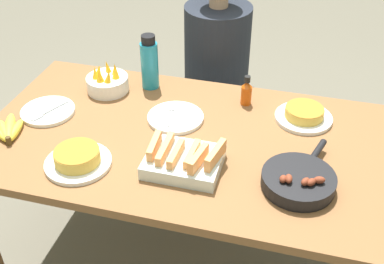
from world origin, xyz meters
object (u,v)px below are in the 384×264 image
(frittata_plate_center, at_px, (304,115))
(frittata_plate_side, at_px, (78,159))
(banana_bunch, at_px, (7,130))
(person_figure, at_px, (216,93))
(melon_tray, at_px, (184,160))
(empty_plate_far_left, at_px, (48,111))
(empty_plate_near_front, at_px, (175,118))
(skillet, at_px, (299,180))
(hot_sauce_bottle, at_px, (246,92))
(fruit_bowl_mango, at_px, (107,82))
(water_bottle, at_px, (149,63))

(frittata_plate_center, bearing_deg, frittata_plate_side, -146.50)
(banana_bunch, xyz_separation_m, person_figure, (0.64, 0.88, -0.25))
(melon_tray, height_order, empty_plate_far_left, melon_tray)
(frittata_plate_side, relative_size, empty_plate_near_front, 1.04)
(frittata_plate_side, bearing_deg, empty_plate_near_front, 55.32)
(skillet, bearing_deg, empty_plate_near_front, 78.59)
(melon_tray, relative_size, hot_sauce_bottle, 2.03)
(banana_bunch, relative_size, fruit_bowl_mango, 1.07)
(frittata_plate_center, height_order, empty_plate_near_front, frittata_plate_center)
(empty_plate_near_front, bearing_deg, banana_bunch, -156.11)
(banana_bunch, distance_m, water_bottle, 0.65)
(empty_plate_near_front, bearing_deg, melon_tray, -67.67)
(water_bottle, xyz_separation_m, person_figure, (0.22, 0.39, -0.35))
(hot_sauce_bottle, xyz_separation_m, person_figure, (-0.22, 0.42, -0.29))
(frittata_plate_side, relative_size, water_bottle, 0.96)
(banana_bunch, xyz_separation_m, melon_tray, (0.72, -0.02, 0.02))
(fruit_bowl_mango, relative_size, person_figure, 0.15)
(banana_bunch, relative_size, frittata_plate_center, 0.85)
(melon_tray, distance_m, hot_sauce_bottle, 0.49)
(skillet, xyz_separation_m, frittata_plate_side, (-0.77, -0.09, -0.00))
(frittata_plate_side, distance_m, empty_plate_far_left, 0.38)
(frittata_plate_center, xyz_separation_m, frittata_plate_side, (-0.75, -0.50, 0.00))
(fruit_bowl_mango, height_order, water_bottle, water_bottle)
(empty_plate_far_left, relative_size, hot_sauce_bottle, 1.66)
(hot_sauce_bottle, bearing_deg, empty_plate_near_front, -143.11)
(frittata_plate_center, xyz_separation_m, empty_plate_far_left, (-1.02, -0.23, -0.01))
(banana_bunch, height_order, melon_tray, melon_tray)
(skillet, relative_size, hot_sauce_bottle, 2.74)
(banana_bunch, relative_size, hot_sauce_bottle, 1.48)
(frittata_plate_side, distance_m, person_figure, 1.05)
(fruit_bowl_mango, bearing_deg, skillet, -25.70)
(frittata_plate_side, relative_size, person_figure, 0.19)
(banana_bunch, bearing_deg, frittata_plate_side, -15.72)
(skillet, distance_m, frittata_plate_center, 0.41)
(skillet, height_order, hot_sauce_bottle, hot_sauce_bottle)
(frittata_plate_side, bearing_deg, skillet, 6.50)
(skillet, distance_m, person_figure, 1.04)
(empty_plate_near_front, bearing_deg, person_figure, 86.81)
(skillet, distance_m, empty_plate_near_front, 0.59)
(water_bottle, bearing_deg, banana_bunch, -130.57)
(person_figure, bearing_deg, empty_plate_far_left, -128.20)
(melon_tray, distance_m, empty_plate_near_front, 0.31)
(banana_bunch, relative_size, empty_plate_near_front, 0.86)
(frittata_plate_side, height_order, water_bottle, water_bottle)
(skillet, bearing_deg, banana_bunch, 106.34)
(empty_plate_near_front, height_order, empty_plate_far_left, same)
(melon_tray, bearing_deg, skillet, 0.67)
(empty_plate_near_front, relative_size, empty_plate_far_left, 1.04)
(frittata_plate_side, distance_m, water_bottle, 0.60)
(empty_plate_near_front, distance_m, water_bottle, 0.31)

